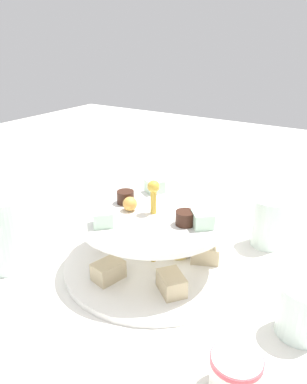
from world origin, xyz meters
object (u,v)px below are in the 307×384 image
(butter_knife_left, at_px, (131,196))
(water_glass_tall_right, at_px, (3,235))
(tiered_serving_stand, at_px, (154,243))
(teacup_with_saucer, at_px, (235,375))
(water_glass_short_left, at_px, (302,311))
(water_glass_mid_back, at_px, (268,223))

(butter_knife_left, bearing_deg, water_glass_tall_right, 55.78)
(water_glass_tall_right, xyz_separation_m, butter_knife_left, (0.36, -0.00, -0.06))
(tiered_serving_stand, xyz_separation_m, butter_knife_left, (0.22, 0.21, -0.04))
(water_glass_tall_right, distance_m, butter_knife_left, 0.37)
(teacup_with_saucer, bearing_deg, tiered_serving_stand, 52.32)
(teacup_with_saucer, bearing_deg, water_glass_short_left, -17.10)
(teacup_with_saucer, bearing_deg, water_glass_tall_right, 86.93)
(teacup_with_saucer, bearing_deg, water_glass_mid_back, 11.05)
(tiered_serving_stand, relative_size, butter_knife_left, 1.81)
(water_glass_mid_back, bearing_deg, water_glass_short_left, -152.46)
(water_glass_short_left, xyz_separation_m, teacup_with_saucer, (-0.13, 0.04, -0.01))
(butter_knife_left, bearing_deg, water_glass_short_left, 117.78)
(water_glass_tall_right, height_order, butter_knife_left, water_glass_tall_right)
(tiered_serving_stand, distance_m, water_glass_short_left, 0.25)
(water_glass_short_left, xyz_separation_m, butter_knife_left, (0.25, 0.46, -0.04))
(teacup_with_saucer, height_order, water_glass_mid_back, water_glass_mid_back)
(water_glass_mid_back, bearing_deg, teacup_with_saucer, -168.95)
(tiered_serving_stand, relative_size, water_glass_short_left, 4.15)
(tiered_serving_stand, distance_m, butter_knife_left, 0.31)
(water_glass_tall_right, distance_m, water_glass_short_left, 0.48)
(tiered_serving_stand, bearing_deg, teacup_with_saucer, -127.68)
(water_glass_tall_right, xyz_separation_m, water_glass_mid_back, (0.32, -0.36, -0.02))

